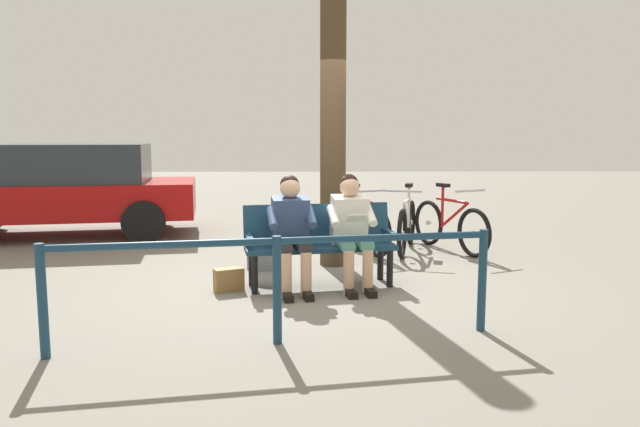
# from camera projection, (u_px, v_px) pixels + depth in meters

# --- Properties ---
(ground_plane) EXTENTS (40.00, 40.00, 0.00)m
(ground_plane) POSITION_uv_depth(u_px,v_px,m) (308.00, 283.00, 6.60)
(ground_plane) COLOR slate
(bench) EXTENTS (1.66, 0.76, 0.87)m
(bench) POSITION_uv_depth(u_px,v_px,m) (319.00, 239.00, 6.46)
(bench) COLOR navy
(bench) RESTS_ON ground
(person_reading) EXTENTS (0.54, 0.81, 1.20)m
(person_reading) POSITION_uv_depth(u_px,v_px,m) (351.00, 225.00, 6.34)
(person_reading) COLOR white
(person_reading) RESTS_ON ground
(person_companion) EXTENTS (0.54, 0.81, 1.20)m
(person_companion) POSITION_uv_depth(u_px,v_px,m) (291.00, 227.00, 6.22)
(person_companion) COLOR #334772
(person_companion) RESTS_ON ground
(handbag) EXTENTS (0.33, 0.25, 0.24)m
(handbag) POSITION_uv_depth(u_px,v_px,m) (229.00, 280.00, 6.24)
(handbag) COLOR olive
(handbag) RESTS_ON ground
(tree_trunk) EXTENTS (0.32, 0.32, 3.67)m
(tree_trunk) POSITION_uv_depth(u_px,v_px,m) (333.00, 116.00, 7.29)
(tree_trunk) COLOR #4C3823
(tree_trunk) RESTS_ON ground
(litter_bin) EXTENTS (0.38, 0.38, 0.77)m
(litter_bin) POSITION_uv_depth(u_px,v_px,m) (262.00, 238.00, 7.25)
(litter_bin) COLOR slate
(litter_bin) RESTS_ON ground
(bicycle_orange) EXTENTS (0.77, 1.56, 0.94)m
(bicycle_orange) POSITION_uv_depth(u_px,v_px,m) (450.00, 225.00, 8.38)
(bicycle_orange) COLOR black
(bicycle_orange) RESTS_ON ground
(bicycle_red) EXTENTS (0.61, 1.63, 0.94)m
(bicycle_red) POSITION_uv_depth(u_px,v_px,m) (407.00, 226.00, 8.36)
(bicycle_red) COLOR black
(bicycle_red) RESTS_ON ground
(bicycle_green) EXTENTS (0.76, 1.56, 0.94)m
(bicycle_green) POSITION_uv_depth(u_px,v_px,m) (359.00, 225.00, 8.38)
(bicycle_green) COLOR black
(bicycle_green) RESTS_ON ground
(railing_fence) EXTENTS (3.42, 0.64, 0.85)m
(railing_fence) POSITION_uv_depth(u_px,v_px,m) (277.00, 268.00, 4.60)
(railing_fence) COLOR navy
(railing_fence) RESTS_ON ground
(parked_car) EXTENTS (4.44, 2.55, 1.47)m
(parked_car) POSITION_uv_depth(u_px,v_px,m) (64.00, 188.00, 9.56)
(parked_car) COLOR #A50C0C
(parked_car) RESTS_ON ground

